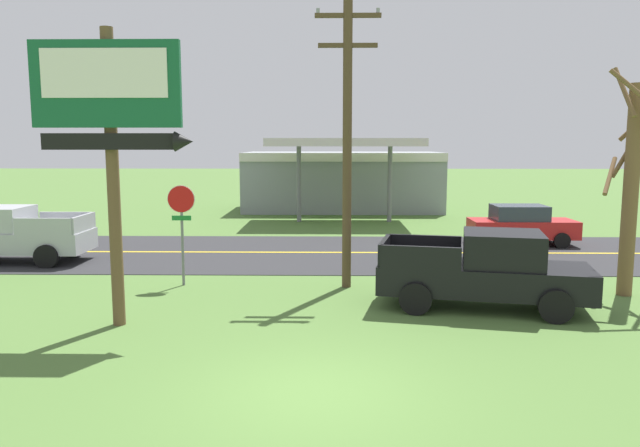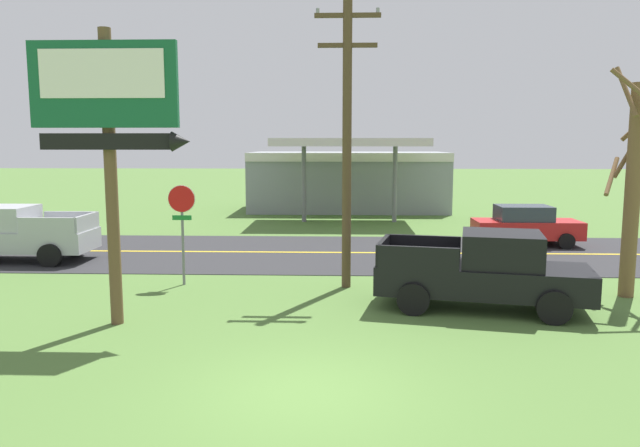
% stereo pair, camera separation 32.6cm
% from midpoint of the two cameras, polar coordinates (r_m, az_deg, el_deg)
% --- Properties ---
extents(ground_plane, '(180.00, 180.00, 0.00)m').
position_cam_midpoint_polar(ground_plane, '(10.51, -1.71, -15.68)').
color(ground_plane, '#4C7033').
extents(road_asphalt, '(140.00, 8.00, 0.02)m').
position_cam_midpoint_polar(road_asphalt, '(23.03, -0.19, -2.77)').
color(road_asphalt, '#2B2B2D').
rests_on(road_asphalt, ground).
extents(road_centre_line, '(126.00, 0.20, 0.01)m').
position_cam_midpoint_polar(road_centre_line, '(23.02, -0.19, -2.74)').
color(road_centre_line, gold).
rests_on(road_centre_line, road_asphalt).
extents(motel_sign, '(3.49, 0.54, 6.65)m').
position_cam_midpoint_polar(motel_sign, '(14.19, -19.72, 9.28)').
color(motel_sign, brown).
rests_on(motel_sign, ground).
extents(stop_sign, '(0.80, 0.08, 2.95)m').
position_cam_midpoint_polar(stop_sign, '(18.00, -13.44, 0.60)').
color(stop_sign, slate).
rests_on(stop_sign, ground).
extents(utility_pole, '(1.83, 0.26, 8.14)m').
position_cam_midpoint_polar(utility_pole, '(17.21, 2.04, 8.25)').
color(utility_pole, brown).
rests_on(utility_pole, ground).
extents(bare_tree, '(1.91, 1.92, 6.32)m').
position_cam_midpoint_polar(bare_tree, '(18.23, 26.92, 3.65)').
color(bare_tree, brown).
rests_on(bare_tree, ground).
extents(gas_station, '(12.00, 11.50, 4.40)m').
position_cam_midpoint_polar(gas_station, '(37.63, 1.86, 4.22)').
color(gas_station, gray).
rests_on(gas_station, ground).
extents(pickup_black_parked_on_lawn, '(5.49, 3.02, 1.96)m').
position_cam_midpoint_polar(pickup_black_parked_on_lawn, '(15.77, 14.82, -4.33)').
color(pickup_black_parked_on_lawn, black).
rests_on(pickup_black_parked_on_lawn, ground).
extents(pickup_silver_on_road, '(5.20, 2.24, 1.96)m').
position_cam_midpoint_polar(pickup_silver_on_road, '(23.76, -27.48, -0.99)').
color(pickup_silver_on_road, '#A8AAAF').
rests_on(pickup_silver_on_road, ground).
extents(car_red_near_lane, '(4.20, 2.00, 1.64)m').
position_cam_midpoint_polar(car_red_near_lane, '(26.03, 18.13, -0.12)').
color(car_red_near_lane, red).
rests_on(car_red_near_lane, ground).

